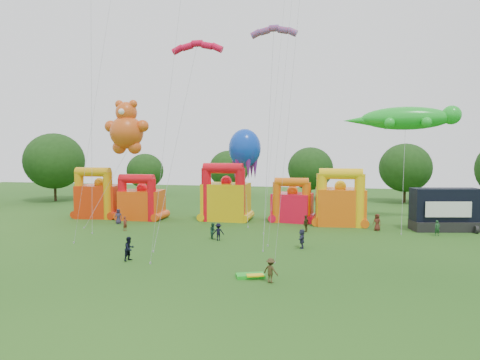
% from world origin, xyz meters
% --- Properties ---
extents(ground, '(160.00, 160.00, 0.00)m').
position_xyz_m(ground, '(0.00, 0.00, 0.00)').
color(ground, '#1C4814').
rests_on(ground, ground).
extents(tree_ring, '(120.69, 122.76, 12.07)m').
position_xyz_m(tree_ring, '(-1.15, 0.60, 6.26)').
color(tree_ring, '#352314').
rests_on(tree_ring, ground).
extents(bouncy_castle_0, '(5.86, 4.95, 6.81)m').
position_xyz_m(bouncy_castle_0, '(-19.11, 26.94, 2.58)').
color(bouncy_castle_0, red).
rests_on(bouncy_castle_0, ground).
extents(bouncy_castle_1, '(5.52, 4.57, 5.99)m').
position_xyz_m(bouncy_castle_1, '(-12.85, 26.69, 2.27)').
color(bouncy_castle_1, '#EC490C').
rests_on(bouncy_castle_1, ground).
extents(bouncy_castle_2, '(5.77, 4.66, 7.44)m').
position_xyz_m(bouncy_castle_2, '(-1.82, 28.32, 2.81)').
color(bouncy_castle_2, '#DEAE0B').
rests_on(bouncy_castle_2, ground).
extents(bouncy_castle_3, '(5.27, 4.49, 5.64)m').
position_xyz_m(bouncy_castle_3, '(6.72, 28.94, 2.16)').
color(bouncy_castle_3, red).
rests_on(bouncy_castle_3, ground).
extents(bouncy_castle_4, '(6.03, 5.03, 6.92)m').
position_xyz_m(bouncy_castle_4, '(12.61, 27.70, 2.62)').
color(bouncy_castle_4, '#F25F0D').
rests_on(bouncy_castle_4, ground).
extents(stage_trailer, '(7.72, 4.18, 4.81)m').
position_xyz_m(stage_trailer, '(24.14, 26.50, 2.31)').
color(stage_trailer, black).
rests_on(stage_trailer, ground).
extents(teddy_bear_kite, '(5.89, 8.05, 15.45)m').
position_xyz_m(teddy_bear_kite, '(-14.63, 23.31, 7.49)').
color(teddy_bear_kite, '#D34F17').
rests_on(teddy_bear_kite, ground).
extents(gecko_kite, '(14.31, 12.51, 14.70)m').
position_xyz_m(gecko_kite, '(20.13, 29.66, 8.65)').
color(gecko_kite, green).
rests_on(gecko_kite, ground).
extents(octopus_kite, '(4.31, 10.26, 12.00)m').
position_xyz_m(octopus_kite, '(0.60, 29.31, 6.00)').
color(octopus_kite, '#0C3BBD').
rests_on(octopus_kite, ground).
extents(parafoil_kites, '(25.57, 11.29, 29.62)m').
position_xyz_m(parafoil_kites, '(-7.16, 16.37, 12.35)').
color(parafoil_kites, red).
rests_on(parafoil_kites, ground).
extents(diamond_kites, '(22.67, 20.37, 34.44)m').
position_xyz_m(diamond_kites, '(1.45, 15.18, 15.52)').
color(diamond_kites, red).
rests_on(diamond_kites, ground).
extents(folded_kite_bundle, '(2.22, 1.63, 0.31)m').
position_xyz_m(folded_kite_bundle, '(5.98, 4.28, 0.14)').
color(folded_kite_bundle, green).
rests_on(folded_kite_bundle, ground).
extents(spectator_0, '(1.05, 0.88, 1.83)m').
position_xyz_m(spectator_0, '(-14.03, 22.72, 0.92)').
color(spectator_0, '#2D2741').
rests_on(spectator_0, ground).
extents(spectator_1, '(0.57, 0.69, 1.62)m').
position_xyz_m(spectator_1, '(-11.08, 18.71, 0.81)').
color(spectator_1, maroon).
rests_on(spectator_1, ground).
extents(spectator_2, '(0.94, 1.00, 1.64)m').
position_xyz_m(spectator_2, '(-0.24, 16.55, 0.82)').
color(spectator_2, '#193F2B').
rests_on(spectator_2, ground).
extents(spectator_3, '(1.26, 0.93, 1.74)m').
position_xyz_m(spectator_3, '(0.51, 15.85, 0.87)').
color(spectator_3, black).
rests_on(spectator_3, ground).
extents(spectator_4, '(0.88, 1.20, 1.89)m').
position_xyz_m(spectator_4, '(8.84, 22.20, 0.95)').
color(spectator_4, '#3A3617').
rests_on(spectator_4, ground).
extents(spectator_5, '(0.56, 1.66, 1.78)m').
position_xyz_m(spectator_5, '(8.91, 14.20, 0.89)').
color(spectator_5, '#282843').
rests_on(spectator_5, ground).
extents(spectator_6, '(1.12, 1.04, 1.92)m').
position_xyz_m(spectator_6, '(16.63, 24.65, 0.96)').
color(spectator_6, '#522217').
rests_on(spectator_6, ground).
extents(spectator_7, '(0.70, 0.56, 1.66)m').
position_xyz_m(spectator_7, '(22.56, 22.94, 0.83)').
color(spectator_7, '#1C4724').
rests_on(spectator_7, ground).
extents(spectator_8, '(1.02, 1.16, 1.98)m').
position_xyz_m(spectator_8, '(-4.63, 6.79, 0.99)').
color(spectator_8, black).
rests_on(spectator_8, ground).
extents(spectator_9, '(1.27, 1.03, 1.71)m').
position_xyz_m(spectator_9, '(7.52, 3.36, 0.85)').
color(spectator_9, '#3F3219').
rests_on(spectator_9, ground).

